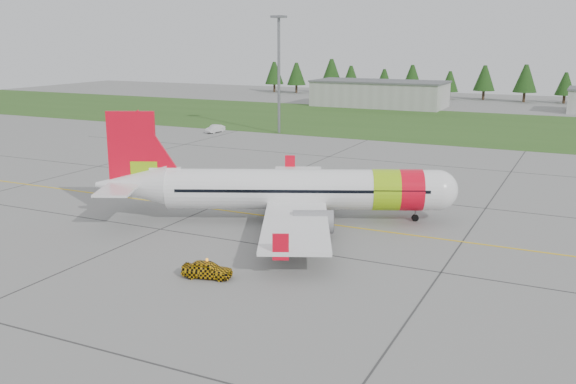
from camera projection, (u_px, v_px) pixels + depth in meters
The scene contains 9 objects.
ground at pixel (315, 253), 50.83m from camera, with size 320.00×320.00×0.00m, color gray.
aircraft at pixel (293, 190), 59.32m from camera, with size 31.78×30.16×10.17m.
follow_me_car at pixel (207, 253), 45.22m from camera, with size 1.46×1.24×3.63m, color yellow.
service_van at pixel (215, 121), 115.19m from camera, with size 1.48×1.40×4.24m, color silver.
grass_strip at pixel (484, 127), 122.69m from camera, with size 320.00×50.00×0.03m, color #30561E.
taxi_guideline at pixel (350, 227), 57.84m from camera, with size 120.00×0.25×0.02m, color gold.
hangar_west at pixel (379, 94), 159.16m from camera, with size 32.00×14.00×6.00m, color #A8A8A3.
floodlight_mast at pixel (279, 77), 112.79m from camera, with size 0.50×0.50×20.00m, color slate.
treeline at pixel (520, 83), 170.60m from camera, with size 160.00×8.00×10.00m, color #1C3F14, non-canonical shape.
Camera 1 is at (18.99, -44.45, 16.60)m, focal length 40.00 mm.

